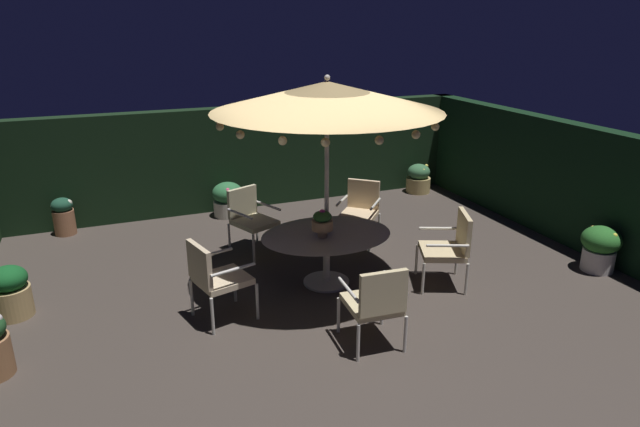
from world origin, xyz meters
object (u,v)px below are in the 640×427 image
Objects in this scene: centerpiece_planter at (322,222)px; patio_chair_south at (360,208)px; patio_chair_northeast at (215,275)px; potted_plant_back_center at (10,292)px; patio_chair_north at (250,215)px; potted_plant_left_far at (418,179)px; patio_dining_table at (326,242)px; potted_plant_right_near at (64,216)px; patio_chair_east at (376,301)px; potted_plant_left_near at (600,247)px; potted_plant_front_corner at (228,199)px; patio_umbrella at (327,97)px; patio_chair_southeast at (451,244)px.

patio_chair_south is at bearing 47.90° from centerpiece_planter.
patio_chair_northeast is at bearing -148.47° from patio_chair_south.
centerpiece_planter is at bearing -132.10° from patio_chair_south.
patio_chair_north is at bearing 16.04° from potted_plant_back_center.
potted_plant_left_far is (3.38, 3.17, -0.63)m from centerpiece_planter.
patio_dining_table is 2.70× the size of potted_plant_back_center.
patio_chair_north is 2.10m from patio_chair_northeast.
potted_plant_right_near is (-1.71, 3.63, -0.26)m from patio_chair_northeast.
centerpiece_planter reaches higher than patio_chair_south.
patio_chair_northeast reaches higher than patio_chair_east.
centerpiece_planter is at bearing 165.72° from potted_plant_left_near.
potted_plant_back_center is 2.69m from potted_plant_right_near.
patio_chair_south is 2.92m from potted_plant_left_far.
potted_plant_back_center is 1.04× the size of potted_plant_front_corner.
potted_plant_left_far is at bearing -0.44° from potted_plant_front_corner.
potted_plant_back_center is (-3.66, 0.67, -0.59)m from centerpiece_planter.
patio_umbrella is 4.35m from potted_plant_back_center.
patio_chair_east is 5.79m from potted_plant_left_far.
patio_chair_east is 1.66× the size of potted_plant_left_far.
patio_chair_south is 4.86m from potted_plant_back_center.
patio_chair_northeast is 5.24m from potted_plant_left_near.
potted_plant_left_near reaches higher than potted_plant_right_near.
patio_chair_northeast is 1.60× the size of potted_plant_front_corner.
potted_plant_right_near is (0.49, 2.65, -0.00)m from potted_plant_back_center.
patio_chair_east is 1.52× the size of potted_plant_back_center.
potted_plant_left_near is at bearing -7.02° from patio_chair_northeast.
patio_chair_east is at bearing -93.96° from patio_umbrella.
patio_chair_southeast is 1.56× the size of potted_plant_back_center.
patio_chair_north is 1.00× the size of patio_chair_south.
patio_dining_table is 0.61× the size of patio_umbrella.
potted_plant_left_near is 7.58m from potted_plant_back_center.
patio_chair_south is 1.48× the size of potted_plant_back_center.
potted_plant_right_near reaches higher than potted_plant_left_far.
potted_plant_left_near is at bearing -14.28° from centerpiece_planter.
potted_plant_right_near reaches higher than potted_plant_front_corner.
patio_chair_southeast is 1.61× the size of potted_plant_right_near.
potted_plant_front_corner is (2.67, -0.11, -0.01)m from potted_plant_right_near.
patio_umbrella is 2.49m from patio_chair_south.
patio_chair_north reaches higher than potted_plant_back_center.
patio_chair_southeast is (1.47, -0.64, -0.01)m from patio_dining_table.
patio_chair_northeast reaches higher than patio_chair_north.
potted_plant_front_corner is at bearing 98.83° from centerpiece_planter.
potted_plant_front_corner is at bearing 130.98° from patio_chair_south.
potted_plant_back_center is at bearing 166.96° from patio_chair_southeast.
patio_umbrella is 5.05m from potted_plant_right_near.
patio_dining_table is 4.59m from potted_plant_right_near.
patio_chair_southeast is at bearing -77.52° from patio_chair_south.
patio_chair_northeast reaches higher than patio_dining_table.
patio_chair_southeast is (3.02, -0.23, -0.01)m from patio_chair_northeast.
patio_chair_northeast is 5.97m from potted_plant_left_far.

